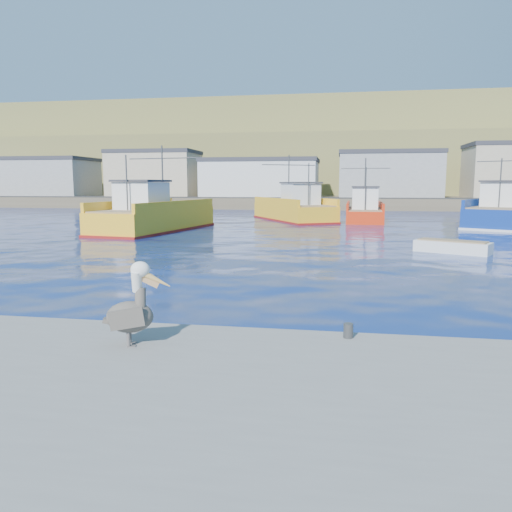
# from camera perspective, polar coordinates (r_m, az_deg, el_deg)

# --- Properties ---
(ground) EXTENTS (260.00, 260.00, 0.00)m
(ground) POSITION_cam_1_polar(r_m,az_deg,el_deg) (14.16, -2.07, -6.56)
(ground) COLOR #07165D
(ground) RESTS_ON ground
(dock) EXTENTS (70.00, 12.00, 0.50)m
(dock) POSITION_cam_1_polar(r_m,az_deg,el_deg) (6.20, -20.99, -25.15)
(dock) COLOR slate
(dock) RESTS_ON ground
(dock_bollards) EXTENTS (36.20, 0.20, 0.30)m
(dock_bollards) POSITION_cam_1_polar(r_m,az_deg,el_deg) (10.66, -2.63, -7.90)
(dock_bollards) COLOR #4C4C4C
(dock_bollards) RESTS_ON dock
(far_shore) EXTENTS (200.00, 81.00, 24.00)m
(far_shore) POSITION_cam_1_polar(r_m,az_deg,el_deg) (122.76, 8.44, 10.61)
(far_shore) COLOR brown
(far_shore) RESTS_ON ground
(trawler_yellow_a) EXTENTS (6.37, 13.59, 6.74)m
(trawler_yellow_a) POSITION_cam_1_polar(r_m,az_deg,el_deg) (39.86, -11.63, 4.47)
(trawler_yellow_a) COLOR yellow
(trawler_yellow_a) RESTS_ON ground
(trawler_yellow_b) EXTENTS (9.60, 12.84, 6.64)m
(trawler_yellow_b) POSITION_cam_1_polar(r_m,az_deg,el_deg) (50.44, 4.39, 5.31)
(trawler_yellow_b) COLOR yellow
(trawler_yellow_b) RESTS_ON ground
(trawler_blue) EXTENTS (10.19, 13.72, 6.74)m
(trawler_blue) POSITION_cam_1_polar(r_m,az_deg,el_deg) (48.47, 26.79, 4.40)
(trawler_blue) COLOR navy
(trawler_blue) RESTS_ON ground
(boat_orange) EXTENTS (4.73, 9.11, 6.17)m
(boat_orange) POSITION_cam_1_polar(r_m,az_deg,el_deg) (49.91, 12.29, 5.08)
(boat_orange) COLOR red
(boat_orange) RESTS_ON ground
(skiff_left) EXTENTS (4.26, 2.99, 0.88)m
(skiff_left) POSITION_cam_1_polar(r_m,az_deg,el_deg) (39.65, -16.44, 3.05)
(skiff_left) COLOR silver
(skiff_left) RESTS_ON ground
(skiff_mid) EXTENTS (3.96, 2.93, 0.82)m
(skiff_mid) POSITION_cam_1_polar(r_m,az_deg,el_deg) (28.45, 21.53, 0.87)
(skiff_mid) COLOR silver
(skiff_mid) RESTS_ON ground
(pelican) EXTENTS (1.32, 0.76, 1.65)m
(pelican) POSITION_cam_1_polar(r_m,az_deg,el_deg) (9.97, -13.97, -5.99)
(pelican) COLOR #595451
(pelican) RESTS_ON dock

